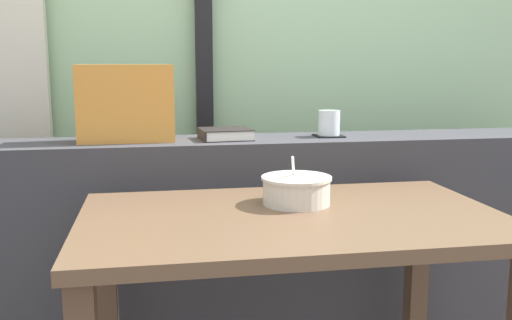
# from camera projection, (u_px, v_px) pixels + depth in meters

# --- Properties ---
(window_divider_post) EXTENTS (0.07, 0.05, 2.60)m
(window_divider_post) POSITION_uv_depth(u_px,v_px,m) (203.00, 18.00, 2.41)
(window_divider_post) COLOR black
(window_divider_post) RESTS_ON ground
(dark_console_ledge) EXTENTS (2.80, 0.30, 0.85)m
(dark_console_ledge) POSITION_uv_depth(u_px,v_px,m) (256.00, 253.00, 2.11)
(dark_console_ledge) COLOR #38383D
(dark_console_ledge) RESTS_ON ground
(breakfast_table) EXTENTS (1.11, 0.67, 0.72)m
(breakfast_table) POSITION_uv_depth(u_px,v_px,m) (290.00, 256.00, 1.54)
(breakfast_table) COLOR brown
(breakfast_table) RESTS_ON ground
(coaster_square) EXTENTS (0.10, 0.10, 0.00)m
(coaster_square) POSITION_uv_depth(u_px,v_px,m) (329.00, 136.00, 2.09)
(coaster_square) COLOR black
(coaster_square) RESTS_ON dark_console_ledge
(juice_glass) EXTENTS (0.08, 0.08, 0.09)m
(juice_glass) POSITION_uv_depth(u_px,v_px,m) (329.00, 124.00, 2.09)
(juice_glass) COLOR white
(juice_glass) RESTS_ON coaster_square
(closed_book) EXTENTS (0.19, 0.17, 0.04)m
(closed_book) POSITION_uv_depth(u_px,v_px,m) (225.00, 134.00, 2.01)
(closed_book) COLOR black
(closed_book) RESTS_ON dark_console_ledge
(throw_pillow) EXTENTS (0.32, 0.14, 0.26)m
(throw_pillow) POSITION_uv_depth(u_px,v_px,m) (126.00, 103.00, 1.94)
(throw_pillow) COLOR #D18938
(throw_pillow) RESTS_ON dark_console_ledge
(soup_bowl) EXTENTS (0.20, 0.20, 0.14)m
(soup_bowl) POSITION_uv_depth(u_px,v_px,m) (296.00, 191.00, 1.61)
(soup_bowl) COLOR beige
(soup_bowl) RESTS_ON breakfast_table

